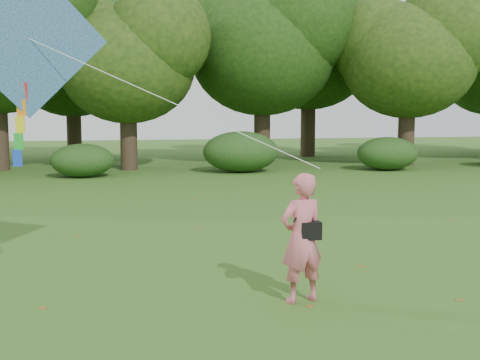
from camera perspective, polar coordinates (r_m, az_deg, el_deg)
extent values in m
plane|color=#265114|center=(9.79, 4.07, -10.05)|extent=(100.00, 100.00, 0.00)
imported|color=#D16271|center=(8.84, 5.86, -5.50)|extent=(0.79, 0.63, 1.91)
cube|color=black|center=(8.82, 6.67, -4.77)|extent=(0.30, 0.20, 0.26)
cylinder|color=black|center=(8.71, 5.97, -2.44)|extent=(0.33, 0.14, 0.47)
cube|color=#2547A3|center=(9.97, -19.52, 12.58)|extent=(2.38, 0.68, 2.45)
cube|color=black|center=(10.00, -19.50, 12.56)|extent=(0.14, 0.23, 2.24)
cylinder|color=white|center=(9.04, -6.73, 7.43)|extent=(4.17, 1.64, 1.94)
cube|color=red|center=(9.95, -19.91, 7.96)|extent=(0.14, 0.06, 0.26)
cube|color=orange|center=(9.95, -20.02, 6.45)|extent=(0.14, 0.06, 0.26)
cube|color=yellow|center=(9.95, -20.13, 4.95)|extent=(0.14, 0.06, 0.26)
cube|color=green|center=(9.97, -20.24, 3.45)|extent=(0.14, 0.06, 0.26)
cube|color=blue|center=(9.99, -20.36, 1.96)|extent=(0.14, 0.06, 0.26)
cylinder|color=#3A2D1E|center=(29.06, -10.51, 4.05)|extent=(0.80, 0.80, 3.15)
ellipsoid|color=#1E3F11|center=(29.11, -10.65, 10.63)|extent=(6.40, 6.40, 5.44)
cylinder|color=#3A2D1E|center=(31.95, 2.11, 4.85)|extent=(0.86, 0.86, 3.67)
ellipsoid|color=#1E3F11|center=(32.07, 2.14, 11.88)|extent=(7.60, 7.60, 6.46)
cylinder|color=#3A2D1E|center=(32.04, 15.49, 4.40)|extent=(0.83, 0.83, 3.43)
ellipsoid|color=#1E3F11|center=(32.12, 15.69, 10.80)|extent=(6.80, 6.80, 5.78)
cylinder|color=#3A2D1E|center=(36.62, -15.46, 4.70)|extent=(0.84, 0.84, 3.50)
ellipsoid|color=#1E3F11|center=(36.70, -15.64, 10.44)|extent=(7.00, 7.00, 5.95)
cylinder|color=#3A2D1E|center=(37.36, 6.46, 5.33)|extent=(0.90, 0.90, 4.02)
ellipsoid|color=#1E3F11|center=(37.51, 6.55, 11.69)|extent=(7.80, 7.80, 6.63)
ellipsoid|color=#264919|center=(26.25, -14.71, 1.80)|extent=(2.66, 2.09, 1.42)
ellipsoid|color=#264919|center=(27.56, 0.07, 2.71)|extent=(3.50, 2.75, 1.88)
ellipsoid|color=#264919|center=(29.32, 13.81, 2.46)|extent=(2.94, 2.31, 1.58)
cube|color=brown|center=(14.50, -3.72, -4.55)|extent=(0.14, 0.13, 0.01)
cube|color=brown|center=(16.37, 19.55, -3.63)|extent=(0.14, 0.13, 0.01)
cube|color=brown|center=(13.99, -15.04, -5.17)|extent=(0.08, 0.12, 0.01)
cube|color=brown|center=(9.19, -18.23, -11.45)|extent=(0.13, 0.10, 0.01)
cube|color=brown|center=(18.96, 4.82, -1.92)|extent=(0.12, 0.14, 0.01)
cube|color=brown|center=(11.92, 7.50, -7.03)|extent=(0.14, 0.14, 0.01)
cube|color=brown|center=(19.15, -4.37, -1.83)|extent=(0.13, 0.14, 0.01)
cube|color=brown|center=(8.88, 6.63, -11.80)|extent=(0.10, 0.13, 0.01)
cube|color=brown|center=(9.65, 20.11, -10.65)|extent=(0.13, 0.10, 0.01)
cube|color=brown|center=(11.18, 11.41, -8.02)|extent=(0.14, 0.11, 0.01)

